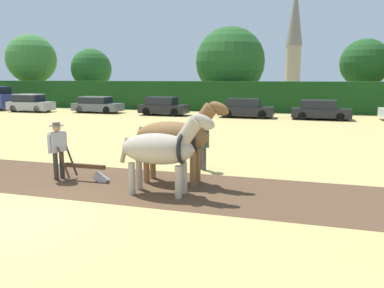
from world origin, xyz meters
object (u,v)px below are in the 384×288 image
at_px(tree_far_left, 31,59).
at_px(parked_car_center_right, 245,108).
at_px(farmer_beside_team, 202,142).
at_px(parked_car_center, 163,106).
at_px(draft_horse_lead_left, 162,149).
at_px(draft_horse_lead_right, 176,136).
at_px(parked_car_left, 30,103).
at_px(farmer_at_plow, 58,146).
at_px(parked_car_right, 320,110).
at_px(tree_center, 365,63).
at_px(plow, 89,171).
at_px(church_spire, 294,38).
at_px(parked_car_center_left, 97,105).
at_px(tree_center_left, 230,62).
at_px(tree_left, 91,69).

height_order(tree_far_left, parked_car_center_right, tree_far_left).
height_order(farmer_beside_team, parked_car_center, farmer_beside_team).
bearing_deg(tree_far_left, draft_horse_lead_left, -47.46).
relative_size(draft_horse_lead_right, parked_car_left, 0.72).
bearing_deg(farmer_at_plow, draft_horse_lead_left, 8.03).
bearing_deg(parked_car_right, tree_far_left, 165.30).
bearing_deg(draft_horse_lead_right, tree_center, 72.50).
distance_m(farmer_beside_team, parked_car_right, 17.86).
relative_size(parked_car_center_right, parked_car_right, 1.00).
distance_m(draft_horse_lead_right, plow, 2.83).
relative_size(tree_far_left, farmer_beside_team, 4.90).
relative_size(church_spire, parked_car_center_left, 4.49).
distance_m(farmer_beside_team, parked_car_center, 18.77).
bearing_deg(farmer_beside_team, parked_car_right, 18.08).
relative_size(parked_car_center, parked_car_right, 0.95).
height_order(church_spire, parked_car_center, church_spire).
xyz_separation_m(tree_center_left, parked_car_center_right, (2.95, -9.79, -3.94)).
bearing_deg(parked_car_center, draft_horse_lead_left, -68.87).
bearing_deg(farmer_at_plow, parked_car_center_left, 133.66).
bearing_deg(parked_car_left, draft_horse_lead_left, -44.57).
height_order(tree_center, parked_car_left, tree_center).
relative_size(church_spire, parked_car_center, 4.96).
bearing_deg(farmer_beside_team, parked_car_center, 57.14).
relative_size(tree_center_left, parked_car_center_right, 1.94).
bearing_deg(parked_car_left, parked_car_center, 1.79).
bearing_deg(parked_car_right, parked_car_left, -177.74).
height_order(tree_center, farmer_at_plow, tree_center).
height_order(church_spire, parked_car_left, church_spire).
distance_m(tree_far_left, parked_car_center, 22.25).
distance_m(plow, farmer_beside_team, 3.76).
height_order(tree_center, plow, tree_center).
bearing_deg(parked_car_right, tree_center_left, 132.35).
xyz_separation_m(tree_center, parked_car_left, (-29.22, -10.03, -3.62)).
distance_m(draft_horse_lead_left, parked_car_center_left, 24.64).
relative_size(church_spire, parked_car_left, 4.90).
bearing_deg(tree_left, tree_center, 0.31).
bearing_deg(farmer_at_plow, church_spire, 101.71).
bearing_deg(church_spire, tree_left, -121.46).
relative_size(draft_horse_lead_right, parked_car_center_left, 0.66).
relative_size(tree_left, tree_center_left, 0.77).
bearing_deg(tree_center, tree_center_left, 179.68).
xyz_separation_m(farmer_at_plow, farmer_beside_team, (3.92, 2.32, -0.08)).
relative_size(parked_car_center_left, parked_car_center, 1.10).
xyz_separation_m(draft_horse_lead_right, farmer_beside_team, (0.36, 1.73, -0.43)).
distance_m(tree_left, parked_car_center_right, 21.36).
xyz_separation_m(tree_left, parked_car_center, (12.03, -9.55, -3.30)).
xyz_separation_m(tree_center, farmer_beside_team, (-9.02, -26.88, -3.43)).
height_order(church_spire, parked_car_center_left, church_spire).
xyz_separation_m(tree_center_left, draft_horse_lead_left, (3.36, -29.83, -3.42)).
xyz_separation_m(tree_center, parked_car_center_left, (-22.95, -9.20, -3.69)).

